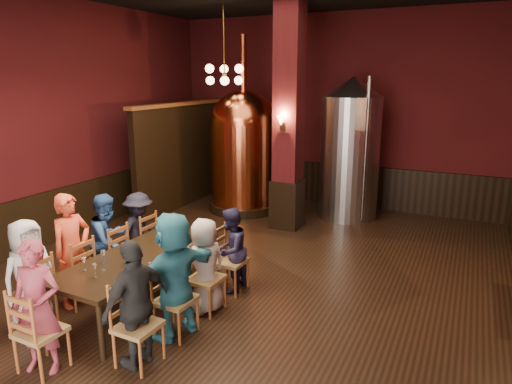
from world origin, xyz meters
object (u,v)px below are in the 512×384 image
at_px(dining_table, 138,260).
at_px(copper_kettle, 244,149).
at_px(person_0, 29,274).
at_px(person_1, 72,250).
at_px(steel_vessel, 350,149).
at_px(rose_vase, 164,224).
at_px(person_2, 109,240).

xyz_separation_m(dining_table, copper_kettle, (-0.87, 4.84, 0.75)).
height_order(person_0, copper_kettle, copper_kettle).
distance_m(person_0, copper_kettle, 5.87).
bearing_deg(copper_kettle, person_1, -89.83).
relative_size(steel_vessel, rose_vase, 8.50).
height_order(person_1, steel_vessel, steel_vessel).
bearing_deg(dining_table, person_0, -130.36).
distance_m(copper_kettle, steel_vessel, 2.41).
relative_size(dining_table, person_1, 1.54).
relative_size(person_2, copper_kettle, 0.36).
bearing_deg(copper_kettle, steel_vessel, 11.27).
relative_size(person_1, copper_kettle, 0.40).
distance_m(person_0, steel_vessel, 6.77).
xyz_separation_m(dining_table, person_1, (-0.86, -0.31, 0.10)).
distance_m(person_0, rose_vase, 1.86).
height_order(person_0, person_1, person_1).
height_order(person_2, steel_vessel, steel_vessel).
distance_m(dining_table, copper_kettle, 4.98).
bearing_deg(copper_kettle, person_2, -89.59).
xyz_separation_m(dining_table, person_0, (-0.88, -0.98, 0.02)).
bearing_deg(dining_table, steel_vessel, 75.84).
xyz_separation_m(steel_vessel, rose_vase, (-1.53, -4.65, -0.55)).
bearing_deg(steel_vessel, person_0, -110.58).
relative_size(copper_kettle, rose_vase, 10.92).
bearing_deg(steel_vessel, rose_vase, -108.24).
xyz_separation_m(person_0, steel_vessel, (2.36, 6.29, 0.83)).
height_order(person_0, steel_vessel, steel_vessel).
height_order(person_0, rose_vase, person_0).
relative_size(person_1, person_2, 1.11).
distance_m(dining_table, steel_vessel, 5.58).
bearing_deg(person_2, dining_table, -120.58).
bearing_deg(person_2, person_0, 170.64).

